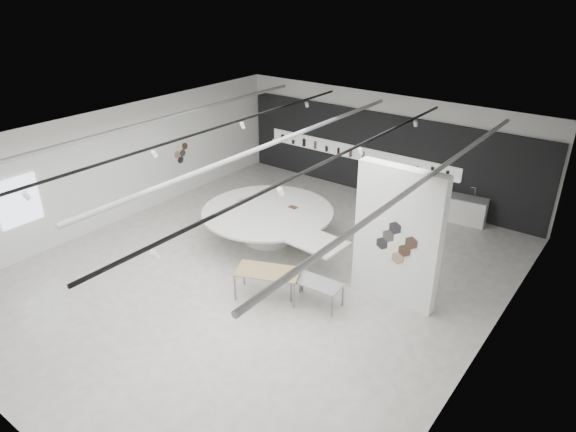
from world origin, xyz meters
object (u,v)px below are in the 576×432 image
Objects in this scene: sample_table_stone at (317,284)px; kitchen_counter at (462,209)px; display_island at (269,222)px; sample_table_wood at (268,273)px; partition_column at (397,237)px.

sample_table_stone is 0.80× the size of kitchen_counter.
display_island is 3.03m from sample_table_wood.
display_island is 2.94× the size of sample_table_wood.
display_island is at bearing 173.19° from partition_column.
partition_column is at bearing -94.85° from kitchen_counter.
partition_column is at bearing -2.66° from display_island.
kitchen_counter reaches higher than display_island.
sample_table_wood is at bearing -144.67° from partition_column.
display_island is 3.25× the size of kitchen_counter.
partition_column reaches higher than kitchen_counter.
partition_column reaches higher than sample_table_stone.
kitchen_counter is at bearing 53.46° from display_island.
display_island is at bearing 128.29° from sample_table_wood.
sample_table_wood is 1.11× the size of kitchen_counter.
display_island reaches higher than sample_table_stone.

